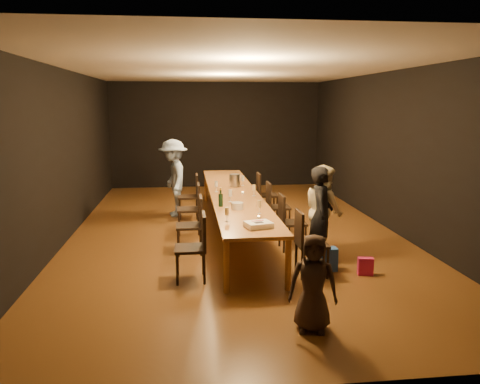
{
  "coord_description": "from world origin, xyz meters",
  "views": [
    {
      "loc": [
        -0.89,
        -8.54,
        2.39
      ],
      "look_at": [
        -0.03,
        -1.25,
        1.0
      ],
      "focal_mm": 35.0,
      "sensor_mm": 36.0,
      "label": 1
    }
  ],
  "objects": [
    {
      "name": "chair_right_2",
      "position": [
        0.85,
        0.0,
        0.47
      ],
      "size": [
        0.42,
        0.42,
        0.93
      ],
      "primitive_type": null,
      "rotation": [
        0.0,
        0.0,
        -1.57
      ],
      "color": "black",
      "rests_on": "ground"
    },
    {
      "name": "wineglass_4",
      "position": [
        -0.32,
        0.12,
        0.85
      ],
      "size": [
        0.06,
        0.06,
        0.21
      ],
      "primitive_type": null,
      "color": "silver",
      "rests_on": "table"
    },
    {
      "name": "woman_birthday",
      "position": [
        1.15,
        -1.8,
        0.73
      ],
      "size": [
        0.49,
        0.61,
        1.47
      ],
      "primitive_type": "imported",
      "rotation": [
        0.0,
        0.0,
        1.27
      ],
      "color": "black",
      "rests_on": "ground"
    },
    {
      "name": "wineglass_1",
      "position": [
        0.21,
        -1.72,
        0.85
      ],
      "size": [
        0.06,
        0.06,
        0.21
      ],
      "primitive_type": null,
      "color": "beige",
      "rests_on": "table"
    },
    {
      "name": "tealight_far",
      "position": [
        0.15,
        1.72,
        0.77
      ],
      "size": [
        0.05,
        0.05,
        0.03
      ],
      "primitive_type": "cylinder",
      "color": "#B2B7B2",
      "rests_on": "table"
    },
    {
      "name": "chair_left_3",
      "position": [
        -0.85,
        1.2,
        0.47
      ],
      "size": [
        0.42,
        0.42,
        0.93
      ],
      "primitive_type": null,
      "rotation": [
        0.0,
        0.0,
        1.57
      ],
      "color": "black",
      "rests_on": "ground"
    },
    {
      "name": "ice_bucket",
      "position": [
        0.09,
        0.72,
        0.87
      ],
      "size": [
        0.29,
        0.29,
        0.24
      ],
      "primitive_type": "cylinder",
      "rotation": [
        0.0,
        0.0,
        -0.4
      ],
      "color": "#AFB0B4",
      "rests_on": "table"
    },
    {
      "name": "tealight_near",
      "position": [
        0.15,
        -2.02,
        0.77
      ],
      "size": [
        0.05,
        0.05,
        0.03
      ],
      "primitive_type": "cylinder",
      "color": "#B2B7B2",
      "rests_on": "table"
    },
    {
      "name": "chair_left_1",
      "position": [
        -0.85,
        -1.2,
        0.47
      ],
      "size": [
        0.42,
        0.42,
        0.93
      ],
      "primitive_type": null,
      "rotation": [
        0.0,
        0.0,
        1.57
      ],
      "color": "black",
      "rests_on": "ground"
    },
    {
      "name": "plate_stack",
      "position": [
        -0.09,
        -1.38,
        0.8
      ],
      "size": [
        0.25,
        0.25,
        0.11
      ],
      "primitive_type": "cylinder",
      "rotation": [
        0.0,
        0.0,
        -0.38
      ],
      "color": "silver",
      "rests_on": "table"
    },
    {
      "name": "wineglass_2",
      "position": [
        -0.15,
        -0.8,
        0.85
      ],
      "size": [
        0.06,
        0.06,
        0.21
      ],
      "primitive_type": null,
      "color": "silver",
      "rests_on": "table"
    },
    {
      "name": "table",
      "position": [
        0.0,
        0.0,
        0.7
      ],
      "size": [
        0.9,
        6.0,
        0.75
      ],
      "color": "olive",
      "rests_on": "ground"
    },
    {
      "name": "wineglass_3",
      "position": [
        0.33,
        -0.35,
        0.85
      ],
      "size": [
        0.06,
        0.06,
        0.21
      ],
      "primitive_type": null,
      "color": "beige",
      "rests_on": "table"
    },
    {
      "name": "tealight_mid",
      "position": [
        0.15,
        -0.11,
        0.77
      ],
      "size": [
        0.05,
        0.05,
        0.03
      ],
      "primitive_type": "cylinder",
      "color": "#B2B7B2",
      "rests_on": "table"
    },
    {
      "name": "wineglass_5",
      "position": [
        0.26,
        0.74,
        0.85
      ],
      "size": [
        0.06,
        0.06,
        0.21
      ],
      "primitive_type": null,
      "color": "silver",
      "rests_on": "table"
    },
    {
      "name": "room_shell",
      "position": [
        0.0,
        0.0,
        2.08
      ],
      "size": [
        6.04,
        10.04,
        3.02
      ],
      "color": "black",
      "rests_on": "ground"
    },
    {
      "name": "chair_right_3",
      "position": [
        0.85,
        1.2,
        0.47
      ],
      "size": [
        0.42,
        0.42,
        0.93
      ],
      "primitive_type": null,
      "rotation": [
        0.0,
        0.0,
        -1.57
      ],
      "color": "black",
      "rests_on": "ground"
    },
    {
      "name": "wineglass_0",
      "position": [
        -0.32,
        -2.15,
        0.85
      ],
      "size": [
        0.06,
        0.06,
        0.21
      ],
      "primitive_type": null,
      "color": "beige",
      "rests_on": "table"
    },
    {
      "name": "ground",
      "position": [
        0.0,
        0.0,
        0.0
      ],
      "size": [
        10.0,
        10.0,
        0.0
      ],
      "primitive_type": "plane",
      "color": "#4E3013",
      "rests_on": "ground"
    },
    {
      "name": "man_blue",
      "position": [
        -1.15,
        1.45,
        0.83
      ],
      "size": [
        0.78,
        1.15,
        1.65
      ],
      "primitive_type": "imported",
      "rotation": [
        0.0,
        0.0,
        -1.41
      ],
      "color": "#8CA9D9",
      "rests_on": "ground"
    },
    {
      "name": "child",
      "position": [
        0.42,
        -4.0,
        0.53
      ],
      "size": [
        0.58,
        0.45,
        1.06
      ],
      "primitive_type": "imported",
      "rotation": [
        0.0,
        0.0,
        -0.25
      ],
      "color": "#392920",
      "rests_on": "ground"
    },
    {
      "name": "chair_right_1",
      "position": [
        0.85,
        -1.2,
        0.47
      ],
      "size": [
        0.42,
        0.42,
        0.93
      ],
      "primitive_type": null,
      "rotation": [
        0.0,
        0.0,
        -1.57
      ],
      "color": "black",
      "rests_on": "ground"
    },
    {
      "name": "woman_tan",
      "position": [
        1.27,
        -1.51,
        0.73
      ],
      "size": [
        0.68,
        0.8,
        1.45
      ],
      "primitive_type": "imported",
      "rotation": [
        0.0,
        0.0,
        1.77
      ],
      "color": "beige",
      "rests_on": "ground"
    },
    {
      "name": "champagne_bottle",
      "position": [
        -0.34,
        -1.15,
        0.9
      ],
      "size": [
        0.09,
        0.09,
        0.31
      ],
      "primitive_type": null,
      "rotation": [
        0.0,
        0.0,
        -0.36
      ],
      "color": "black",
      "rests_on": "table"
    },
    {
      "name": "gift_bag_red",
      "position": [
        1.61,
        -2.49,
        0.12
      ],
      "size": [
        0.23,
        0.15,
        0.25
      ],
      "primitive_type": "cube",
      "rotation": [
        0.0,
        0.0,
        -0.18
      ],
      "color": "#BF1C58",
      "rests_on": "ground"
    },
    {
      "name": "chair_right_0",
      "position": [
        0.85,
        -2.4,
        0.47
      ],
      "size": [
        0.42,
        0.42,
        0.93
      ],
      "primitive_type": null,
      "rotation": [
        0.0,
        0.0,
        -1.57
      ],
      "color": "black",
      "rests_on": "ground"
    },
    {
      "name": "gift_bag_blue",
      "position": [
        1.13,
        -2.25,
        0.17
      ],
      "size": [
        0.27,
        0.18,
        0.34
      ],
      "primitive_type": "cube",
      "rotation": [
        0.0,
        0.0,
        0.0
      ],
      "color": "#2550A4",
      "rests_on": "ground"
    },
    {
      "name": "chair_left_0",
      "position": [
        -0.85,
        -2.4,
        0.47
      ],
      "size": [
        0.42,
        0.42,
        0.93
      ],
      "primitive_type": null,
      "rotation": [
        0.0,
        0.0,
        1.57
      ],
      "color": "black",
      "rests_on": "ground"
    },
    {
      "name": "chair_left_2",
      "position": [
        -0.85,
        0.0,
        0.47
      ],
      "size": [
        0.42,
        0.42,
        0.93
      ],
      "primitive_type": null,
      "rotation": [
        0.0,
        0.0,
        1.57
      ],
      "color": "black",
      "rests_on": "ground"
    },
    {
      "name": "birthday_cake",
      "position": [
        0.07,
        -2.53,
        0.79
      ],
      "size": [
        0.4,
        0.35,
        0.08
      ],
      "rotation": [
        0.0,
        0.0,
        0.26
      ],
      "color": "white",
      "rests_on": "table"
    }
  ]
}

